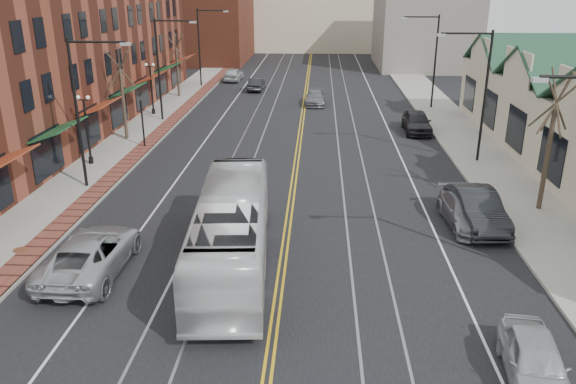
# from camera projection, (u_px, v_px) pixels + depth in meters

# --- Properties ---
(sidewalk_left) EXTENTS (4.00, 120.00, 0.15)m
(sidewalk_left) POSITION_uv_depth(u_px,v_px,m) (104.00, 165.00, 35.09)
(sidewalk_left) COLOR gray
(sidewalk_left) RESTS_ON ground
(sidewalk_right) EXTENTS (4.00, 120.00, 0.15)m
(sidewalk_right) POSITION_uv_depth(u_px,v_px,m) (494.00, 171.00, 33.85)
(sidewalk_right) COLOR gray
(sidewalk_right) RESTS_ON ground
(building_left) EXTENTS (10.00, 50.00, 11.00)m
(building_left) POSITION_uv_depth(u_px,v_px,m) (35.00, 61.00, 40.07)
(building_left) COLOR brown
(building_left) RESTS_ON ground
(backdrop_left) EXTENTS (14.00, 18.00, 14.00)m
(backdrop_left) POSITION_uv_depth(u_px,v_px,m) (198.00, 10.00, 79.55)
(backdrop_left) COLOR brown
(backdrop_left) RESTS_ON ground
(backdrop_mid) EXTENTS (22.00, 14.00, 9.00)m
(backdrop_mid) POSITION_uv_depth(u_px,v_px,m) (312.00, 21.00, 93.62)
(backdrop_mid) COLOR beige
(backdrop_mid) RESTS_ON ground
(backdrop_right) EXTENTS (12.00, 16.00, 11.00)m
(backdrop_right) POSITION_uv_depth(u_px,v_px,m) (424.00, 24.00, 73.81)
(backdrop_right) COLOR slate
(backdrop_right) RESTS_ON ground
(streetlight_l_1) EXTENTS (3.33, 0.25, 8.00)m
(streetlight_l_1) POSITION_uv_depth(u_px,v_px,m) (84.00, 99.00, 29.56)
(streetlight_l_1) COLOR black
(streetlight_l_1) RESTS_ON sidewalk_left
(streetlight_l_2) EXTENTS (3.33, 0.25, 8.00)m
(streetlight_l_2) POSITION_uv_depth(u_px,v_px,m) (163.00, 59.00, 44.50)
(streetlight_l_2) COLOR black
(streetlight_l_2) RESTS_ON sidewalk_left
(streetlight_l_3) EXTENTS (3.33, 0.25, 8.00)m
(streetlight_l_3) POSITION_uv_depth(u_px,v_px,m) (203.00, 39.00, 59.44)
(streetlight_l_3) COLOR black
(streetlight_l_3) RESTS_ON sidewalk_left
(streetlight_r_1) EXTENTS (3.33, 0.25, 8.00)m
(streetlight_r_1) POSITION_uv_depth(u_px,v_px,m) (479.00, 83.00, 34.02)
(streetlight_r_1) COLOR black
(streetlight_r_1) RESTS_ON sidewalk_right
(streetlight_r_2) EXTENTS (3.33, 0.25, 8.00)m
(streetlight_r_2) POSITION_uv_depth(u_px,v_px,m) (431.00, 52.00, 48.96)
(streetlight_r_2) COLOR black
(streetlight_r_2) RESTS_ON sidewalk_right
(lamppost_l_2) EXTENTS (0.84, 0.28, 4.27)m
(lamppost_l_2) POSITION_uv_depth(u_px,v_px,m) (87.00, 131.00, 34.38)
(lamppost_l_2) COLOR black
(lamppost_l_2) RESTS_ON sidewalk_left
(lamppost_l_3) EXTENTS (0.84, 0.28, 4.27)m
(lamppost_l_3) POSITION_uv_depth(u_px,v_px,m) (152.00, 90.00, 47.46)
(lamppost_l_3) COLOR black
(lamppost_l_3) RESTS_ON sidewalk_left
(tree_left_near) EXTENTS (1.78, 1.37, 6.48)m
(tree_left_near) POSITION_uv_depth(u_px,v_px,m) (122.00, 92.00, 39.51)
(tree_left_near) COLOR #382B21
(tree_left_near) RESTS_ON sidewalk_left
(tree_left_far) EXTENTS (1.66, 1.28, 6.02)m
(tree_left_far) POSITION_uv_depth(u_px,v_px,m) (177.00, 64.00, 54.53)
(tree_left_far) COLOR #382B21
(tree_left_far) RESTS_ON sidewalk_left
(tree_right_mid) EXTENTS (1.90, 1.46, 6.93)m
(tree_right_mid) POSITION_uv_depth(u_px,v_px,m) (550.00, 139.00, 26.92)
(tree_right_mid) COLOR #382B21
(tree_right_mid) RESTS_ON sidewalk_right
(manhole_far) EXTENTS (0.60, 0.60, 0.02)m
(manhole_far) POSITION_uv_depth(u_px,v_px,m) (20.00, 250.00, 23.81)
(manhole_far) COLOR #592D19
(manhole_far) RESTS_ON sidewalk_left
(traffic_signal) EXTENTS (0.18, 0.15, 3.80)m
(traffic_signal) POSITION_uv_depth(u_px,v_px,m) (142.00, 115.00, 37.95)
(traffic_signal) COLOR black
(traffic_signal) RESTS_ON sidewalk_left
(transit_bus) EXTENTS (3.52, 11.52, 3.16)m
(transit_bus) POSITION_uv_depth(u_px,v_px,m) (232.00, 230.00, 22.26)
(transit_bus) COLOR silver
(transit_bus) RESTS_ON ground
(parked_suv) EXTENTS (2.71, 5.86, 1.63)m
(parked_suv) POSITION_uv_depth(u_px,v_px,m) (91.00, 253.00, 22.06)
(parked_suv) COLOR #B2B6BA
(parked_suv) RESTS_ON ground
(parked_car_a) EXTENTS (2.11, 4.20, 1.37)m
(parked_car_a) POSITION_uv_depth(u_px,v_px,m) (535.00, 361.00, 16.02)
(parked_car_a) COLOR #B3B7BB
(parked_car_a) RESTS_ON ground
(parked_car_b) EXTENTS (2.12, 5.28, 1.71)m
(parked_car_b) POSITION_uv_depth(u_px,v_px,m) (476.00, 208.00, 26.31)
(parked_car_b) COLOR black
(parked_car_b) RESTS_ON ground
(parked_car_c) EXTENTS (2.17, 4.83, 1.37)m
(parked_car_c) POSITION_uv_depth(u_px,v_px,m) (466.00, 212.00, 26.38)
(parked_car_c) COLOR slate
(parked_car_c) RESTS_ON ground
(parked_car_d) EXTENTS (1.99, 4.80, 1.63)m
(parked_car_d) POSITION_uv_depth(u_px,v_px,m) (417.00, 122.00, 42.62)
(parked_car_d) COLOR black
(parked_car_d) RESTS_ON ground
(distant_car_left) EXTENTS (1.52, 4.00, 1.30)m
(distant_car_left) POSITION_uv_depth(u_px,v_px,m) (256.00, 84.00, 58.84)
(distant_car_left) COLOR black
(distant_car_left) RESTS_ON ground
(distant_car_right) EXTENTS (1.92, 4.43, 1.27)m
(distant_car_right) POSITION_uv_depth(u_px,v_px,m) (315.00, 98.00, 52.19)
(distant_car_right) COLOR slate
(distant_car_right) RESTS_ON ground
(distant_car_far) EXTENTS (2.04, 4.58, 1.53)m
(distant_car_far) POSITION_uv_depth(u_px,v_px,m) (234.00, 74.00, 64.53)
(distant_car_far) COLOR silver
(distant_car_far) RESTS_ON ground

